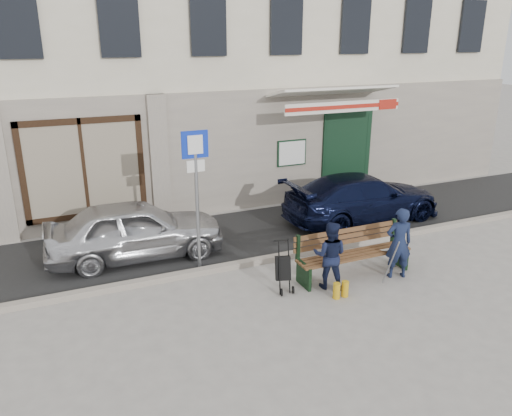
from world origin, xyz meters
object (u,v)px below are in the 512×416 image
parking_sign (196,178)px  man (399,243)px  bench (352,254)px  stroller (283,269)px  woman (330,255)px  car_silver (135,229)px  car_navy (363,198)px

parking_sign → man: bearing=-30.2°
bench → stroller: size_ratio=2.49×
man → stroller: 2.35m
parking_sign → woman: 2.94m
parking_sign → man: parking_sign is taller
car_silver → car_navy: bearing=-88.2°
bench → car_navy: bearing=51.5°
man → woman: size_ratio=1.09×
car_silver → car_navy: car_silver is taller
bench → stroller: bench is taller
car_silver → woman: woman is taller
bench → stroller: 1.50m
bench → parking_sign: bearing=150.1°
car_navy → bench: 3.29m
car_silver → parking_sign: size_ratio=1.30×
woman → bench: bearing=-124.2°
bench → stroller: (-1.50, -0.00, -0.03)m
car_navy → parking_sign: bearing=101.5°
man → car_navy: bearing=-96.6°
car_navy → bench: bearing=140.4°
woman → stroller: woman is taller
bench → stroller: bearing=-179.8°
bench → car_silver: bearing=145.0°
stroller → parking_sign: bearing=144.2°
car_silver → bench: (3.71, -2.60, -0.17)m
car_silver → bench: 4.53m
bench → man: bearing=-26.3°
car_navy → car_silver: bearing=88.7°
car_silver → man: bearing=-121.6°
parking_sign → stroller: 2.42m
stroller → woman: bearing=2.5°
parking_sign → stroller: parking_sign is taller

